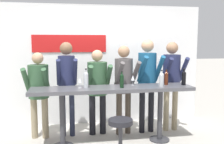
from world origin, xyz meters
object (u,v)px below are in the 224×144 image
wine_bottle_0 (184,77)px  wine_bottle_2 (166,78)px  person_center_right (147,75)px  wine_bottle_4 (122,80)px  wine_bottle_1 (86,79)px  bar_stool (120,134)px  person_right (172,76)px  person_left (67,78)px  person_center (124,80)px  person_far_left (38,86)px  person_center_left (97,83)px  wine_glass_0 (80,81)px  wine_glass_1 (133,78)px  wine_bottle_3 (162,79)px  tasting_table (113,96)px

wine_bottle_0 → wine_bottle_2: size_ratio=1.06×
person_center_right → wine_bottle_4: (-0.61, -0.52, -0.00)m
wine_bottle_0 → wine_bottle_1: size_ratio=0.93×
wine_bottle_0 → bar_stool: bearing=-152.0°
bar_stool → person_right: person_right is taller
person_left → person_center: 1.07m
person_far_left → person_center_left: 1.08m
person_far_left → wine_glass_0: 0.88m
wine_bottle_2 → person_far_left: bearing=169.7°
bar_stool → person_center_left: bearing=99.2°
person_right → wine_glass_1: (-0.88, -0.34, 0.02)m
person_far_left → wine_bottle_3: (2.12, -0.58, 0.16)m
wine_bottle_4 → person_center: bearing=73.4°
wine_bottle_1 → wine_bottle_4: wine_bottle_1 is taller
wine_bottle_0 → wine_bottle_4: (-1.14, -0.07, -0.01)m
tasting_table → wine_glass_1: wine_glass_1 is taller
person_center → person_far_left: bearing=166.0°
person_center_left → person_center_right: 0.97m
person_left → person_center_right: bearing=-3.6°
tasting_table → person_far_left: person_far_left is taller
person_center_right → wine_bottle_1: (-1.21, -0.41, 0.02)m
wine_bottle_0 → wine_bottle_4: bearing=-176.7°
tasting_table → wine_bottle_4: wine_bottle_4 is taller
wine_bottle_1 → person_far_left: bearing=151.2°
wine_bottle_4 → bar_stool: bearing=-103.7°
wine_bottle_2 → wine_glass_1: (-0.60, 0.05, -0.00)m
person_left → wine_bottle_1: 0.56m
wine_bottle_4 → wine_bottle_2: bearing=10.0°
wine_bottle_0 → wine_bottle_1: 1.74m
wine_bottle_3 → wine_glass_1: wine_bottle_3 is taller
tasting_table → wine_glass_1: size_ratio=15.65×
person_left → wine_glass_1: (1.16, -0.36, 0.01)m
bar_stool → wine_bottle_2: (1.00, 0.77, 0.70)m
person_center_left → person_center: bearing=-14.3°
person_left → person_center_right: 1.53m
wine_bottle_2 → person_center: bearing=153.6°
wine_bottle_4 → person_right: bearing=25.8°
person_left → wine_bottle_4: bearing=-33.6°
person_right → person_center_left: bearing=176.7°
tasting_table → person_center_left: (-0.21, 0.49, 0.15)m
person_left → wine_glass_0: size_ratio=9.98×
person_center_left → wine_bottle_1: bearing=-123.1°
wine_bottle_2 → wine_bottle_3: size_ratio=0.98×
person_far_left → person_center_left: size_ratio=0.98×
person_center_left → person_center_right: bearing=-8.7°
person_center_left → wine_bottle_0: (1.49, -0.51, 0.14)m
person_center_left → wine_glass_1: 0.71m
bar_stool → person_center: 1.32m
person_center_left → person_far_left: bearing=175.3°
person_center_right → wine_bottle_2: person_center_right is taller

